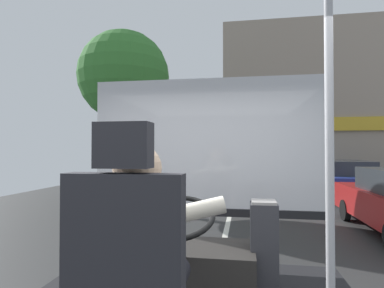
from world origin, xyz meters
name	(u,v)px	position (x,y,z in m)	size (l,w,h in m)	color
ground	(232,206)	(0.00, 8.80, -0.02)	(18.00, 44.00, 0.06)	#2E2E2E
bus_driver	(141,251)	(-0.06, -0.37, 1.35)	(0.77, 0.61, 0.78)	black
steering_console	(186,268)	(-0.06, 0.74, 0.87)	(1.10, 0.97, 0.83)	#282623
handrail_pole	(330,177)	(0.84, -0.06, 1.68)	(0.04, 0.04, 2.06)	#B7B7BC
fare_box	(264,250)	(0.56, 0.78, 1.03)	(0.21, 0.23, 0.77)	#333338
windshield_panel	(206,162)	(0.00, 1.62, 1.69)	(2.50, 0.08, 1.48)	silver
street_tree	(124,77)	(-3.44, 7.94, 4.20)	(2.92, 2.92, 5.68)	#4C3828
shop_building	(335,110)	(5.18, 16.10, 3.94)	(11.50, 6.09, 7.89)	gray
parked_car_blue	(344,179)	(4.07, 10.80, 0.74)	(1.80, 4.17, 1.43)	navy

